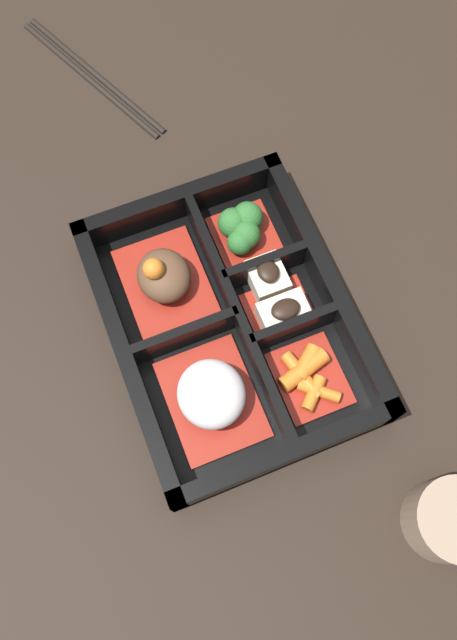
% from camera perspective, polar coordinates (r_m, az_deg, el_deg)
% --- Properties ---
extents(ground_plane, '(3.00, 3.00, 0.00)m').
position_cam_1_polar(ground_plane, '(0.58, 0.00, -0.83)').
color(ground_plane, black).
extents(bento_base, '(0.27, 0.21, 0.01)m').
position_cam_1_polar(bento_base, '(0.57, 0.00, -0.67)').
color(bento_base, black).
rests_on(bento_base, ground_plane).
extents(bento_rim, '(0.27, 0.21, 0.04)m').
position_cam_1_polar(bento_rim, '(0.56, 0.25, 0.02)').
color(bento_rim, black).
rests_on(bento_rim, ground_plane).
extents(bowl_rice, '(0.10, 0.08, 0.05)m').
position_cam_1_polar(bowl_rice, '(0.53, -1.57, -6.89)').
color(bowl_rice, maroon).
rests_on(bowl_rice, bento_base).
extents(bowl_stew, '(0.10, 0.08, 0.05)m').
position_cam_1_polar(bowl_stew, '(0.57, -5.93, 3.86)').
color(bowl_stew, maroon).
rests_on(bowl_stew, bento_base).
extents(bowl_carrots, '(0.07, 0.06, 0.02)m').
position_cam_1_polar(bowl_carrots, '(0.55, 7.30, -5.14)').
color(bowl_carrots, maroon).
rests_on(bowl_carrots, bento_base).
extents(bowl_tofu, '(0.07, 0.06, 0.03)m').
position_cam_1_polar(bowl_tofu, '(0.57, 4.37, 2.03)').
color(bowl_tofu, maroon).
rests_on(bowl_tofu, bento_base).
extents(bowl_greens, '(0.06, 0.06, 0.03)m').
position_cam_1_polar(bowl_greens, '(0.59, 1.32, 8.38)').
color(bowl_greens, maroon).
rests_on(bowl_greens, bento_base).
extents(tea_cup, '(0.07, 0.07, 0.05)m').
position_cam_1_polar(tea_cup, '(0.55, 19.64, -16.85)').
color(tea_cup, gray).
rests_on(tea_cup, ground_plane).
extents(chopsticks, '(0.20, 0.10, 0.01)m').
position_cam_1_polar(chopsticks, '(0.74, -12.35, 21.03)').
color(chopsticks, black).
rests_on(chopsticks, ground_plane).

